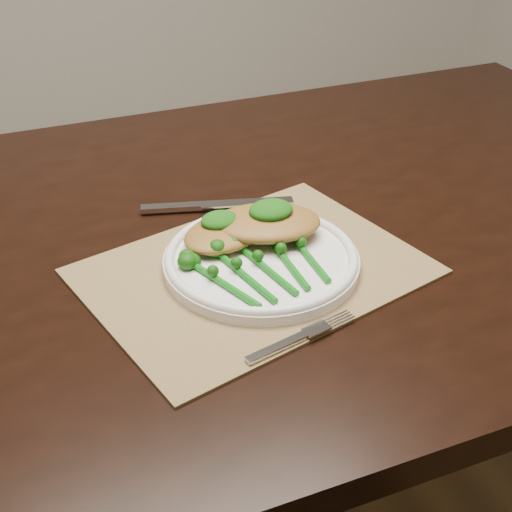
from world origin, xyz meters
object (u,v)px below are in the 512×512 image
object	(u,v)px
dining_table	(234,417)
placemat	(254,271)
chicken_fillet_left	(226,232)
broccolini_bundle	(266,268)
dinner_plate	(261,259)

from	to	relation	value
dining_table	placemat	size ratio (longest dim) A/B	4.02
placemat	chicken_fillet_left	xyz separation A→B (m)	(-0.02, 0.06, 0.03)
chicken_fillet_left	broccolini_bundle	distance (m)	0.09
broccolini_bundle	placemat	bearing A→B (deg)	91.06
chicken_fillet_left	dining_table	bearing A→B (deg)	44.31
placemat	broccolini_bundle	xyz separation A→B (m)	(0.01, -0.03, 0.02)
chicken_fillet_left	broccolini_bundle	size ratio (longest dim) A/B	0.67
dining_table	dinner_plate	distance (m)	0.40
dining_table	broccolini_bundle	distance (m)	0.42
dining_table	placemat	world-z (taller)	placemat
dinner_plate	chicken_fillet_left	bearing A→B (deg)	117.61
dining_table	chicken_fillet_left	world-z (taller)	chicken_fillet_left
dinner_plate	broccolini_bundle	size ratio (longest dim) A/B	1.34
placemat	dinner_plate	world-z (taller)	dinner_plate
placemat	chicken_fillet_left	size ratio (longest dim) A/B	3.26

